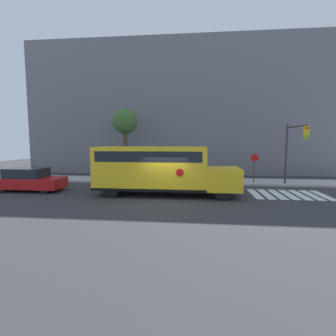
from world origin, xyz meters
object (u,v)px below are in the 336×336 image
(school_bus, at_px, (159,168))
(stop_sign, at_px, (254,165))
(traffic_light, at_px, (293,145))
(tree_near_sidewalk, at_px, (125,123))
(parked_car, at_px, (29,180))

(school_bus, xyz_separation_m, stop_sign, (6.88, 4.58, -0.18))
(stop_sign, bearing_deg, school_bus, -146.32)
(stop_sign, height_order, traffic_light, traffic_light)
(traffic_light, relative_size, tree_near_sidewalk, 0.74)
(parked_car, distance_m, tree_near_sidewalk, 9.68)
(stop_sign, bearing_deg, tree_near_sidewalk, 164.74)
(school_bus, height_order, stop_sign, school_bus)
(school_bus, height_order, parked_car, school_bus)
(school_bus, relative_size, traffic_light, 1.93)
(parked_car, height_order, stop_sign, stop_sign)
(school_bus, distance_m, tree_near_sidewalk, 9.32)
(tree_near_sidewalk, bearing_deg, traffic_light, -17.91)
(school_bus, bearing_deg, stop_sign, 33.68)
(school_bus, bearing_deg, parked_car, 177.38)
(parked_car, distance_m, stop_sign, 16.51)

